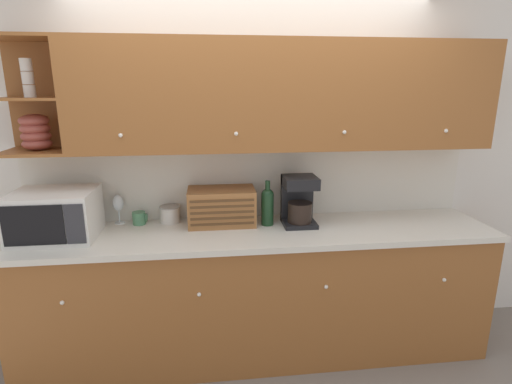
{
  "coord_description": "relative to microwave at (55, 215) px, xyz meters",
  "views": [
    {
      "loc": [
        -0.32,
        -2.89,
        1.91
      ],
      "look_at": [
        0.0,
        -0.22,
        1.2
      ],
      "focal_mm": 28.0,
      "sensor_mm": 36.0,
      "label": 1
    }
  ],
  "objects": [
    {
      "name": "storage_canister",
      "position": [
        0.7,
        0.22,
        -0.09
      ],
      "size": [
        0.15,
        0.15,
        0.12
      ],
      "color": "silver",
      "rests_on": "counter_unit"
    },
    {
      "name": "microwave",
      "position": [
        0.0,
        0.0,
        0.0
      ],
      "size": [
        0.51,
        0.41,
        0.31
      ],
      "color": "silver",
      "rests_on": "counter_unit"
    },
    {
      "name": "upper_cabinets",
      "position": [
        1.47,
        0.13,
        0.74
      ],
      "size": [
        3.25,
        0.38,
        0.72
      ],
      "color": "#935628",
      "rests_on": "backsplash_panel"
    },
    {
      "name": "bread_box",
      "position": [
        1.07,
        0.15,
        -0.03
      ],
      "size": [
        0.47,
        0.28,
        0.26
      ],
      "color": "#996033",
      "rests_on": "counter_unit"
    },
    {
      "name": "wall_back",
      "position": [
        1.31,
        0.34,
        0.19
      ],
      "size": [
        5.65,
        0.06,
        2.6
      ],
      "color": "silver",
      "rests_on": "ground_plane"
    },
    {
      "name": "wine_glass",
      "position": [
        0.34,
        0.24,
        -0.01
      ],
      "size": [
        0.08,
        0.08,
        0.21
      ],
      "color": "silver",
      "rests_on": "counter_unit"
    },
    {
      "name": "coffee_maker",
      "position": [
        1.62,
        0.07,
        0.02
      ],
      "size": [
        0.23,
        0.23,
        0.35
      ],
      "color": "black",
      "rests_on": "counter_unit"
    },
    {
      "name": "backsplash_panel",
      "position": [
        1.31,
        0.3,
        0.11
      ],
      "size": [
        3.25,
        0.01,
        0.54
      ],
      "color": "silver",
      "rests_on": "counter_unit"
    },
    {
      "name": "counter_unit",
      "position": [
        1.31,
        -0.0,
        -0.63
      ],
      "size": [
        3.27,
        0.66,
        0.96
      ],
      "color": "#935628",
      "rests_on": "ground_plane"
    },
    {
      "name": "wine_bottle",
      "position": [
        1.4,
        0.09,
        -0.01
      ],
      "size": [
        0.09,
        0.09,
        0.32
      ],
      "color": "#19381E",
      "rests_on": "counter_unit"
    },
    {
      "name": "ground_plane",
      "position": [
        1.31,
        0.31,
        -1.11
      ],
      "size": [
        24.0,
        24.0,
        0.0
      ],
      "primitive_type": "plane",
      "color": "slate"
    },
    {
      "name": "mug",
      "position": [
        0.49,
        0.21,
        -0.11
      ],
      "size": [
        0.1,
        0.09,
        0.09
      ],
      "color": "#4C845B",
      "rests_on": "counter_unit"
    }
  ]
}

